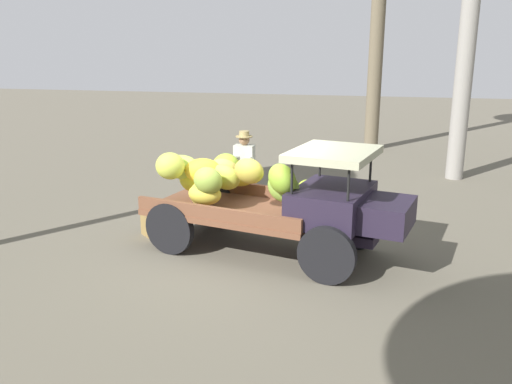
% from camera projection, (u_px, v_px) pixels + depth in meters
% --- Properties ---
extents(ground_plane, '(60.00, 60.00, 0.00)m').
position_uv_depth(ground_plane, '(249.00, 249.00, 9.50)').
color(ground_plane, '#605A4C').
extents(truck, '(4.65, 2.53, 1.89)m').
position_uv_depth(truck, '(270.00, 196.00, 9.11)').
color(truck, '#231C2D').
rests_on(truck, ground).
extents(farmer, '(0.53, 0.46, 1.81)m').
position_uv_depth(farmer, '(244.00, 169.00, 10.99)').
color(farmer, '#4C526F').
rests_on(farmer, ground).
extents(wooden_crate, '(0.73, 0.74, 0.40)m').
position_uv_depth(wooden_crate, '(160.00, 224.00, 10.20)').
color(wooden_crate, olive).
rests_on(wooden_crate, ground).
extents(loose_banana_bunch, '(0.60, 0.56, 0.30)m').
position_uv_depth(loose_banana_bunch, '(264.00, 205.00, 11.59)').
color(loose_banana_bunch, gold).
rests_on(loose_banana_bunch, ground).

